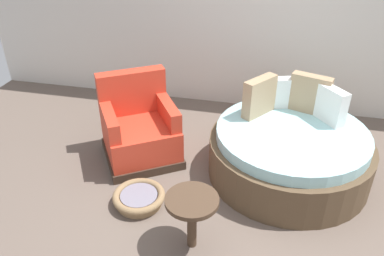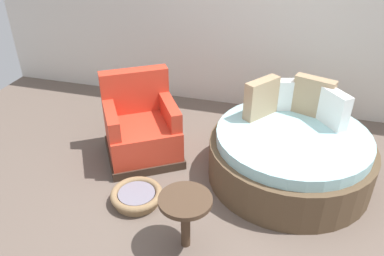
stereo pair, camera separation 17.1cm
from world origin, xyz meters
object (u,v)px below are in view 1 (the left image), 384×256
object	(u,v)px
red_armchair	(139,130)
side_table	(192,207)
pet_basket	(139,198)
round_daybed	(289,150)

from	to	relation	value
red_armchair	side_table	world-z (taller)	red_armchair
pet_basket	side_table	distance (m)	0.81
round_daybed	red_armchair	size ratio (longest dim) A/B	1.52
round_daybed	side_table	world-z (taller)	round_daybed
red_armchair	pet_basket	world-z (taller)	red_armchair
red_armchair	pet_basket	distance (m)	0.87
round_daybed	pet_basket	xyz separation A→B (m)	(-1.39, -0.83, -0.22)
side_table	red_armchair	bearing A→B (deg)	126.62
red_armchair	side_table	size ratio (longest dim) A/B	2.12
pet_basket	red_armchair	bearing A→B (deg)	108.24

